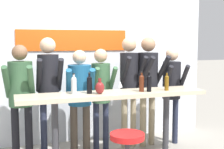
# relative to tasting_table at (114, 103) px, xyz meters

# --- Properties ---
(back_wall) EXTENTS (4.35, 0.12, 2.64)m
(back_wall) POSITION_rel_tasting_table_xyz_m (-0.00, 1.23, 0.44)
(back_wall) COLOR silver
(back_wall) RESTS_ON ground_plane
(tasting_table) EXTENTS (2.75, 0.54, 1.05)m
(tasting_table) POSITION_rel_tasting_table_xyz_m (0.00, 0.00, 0.00)
(tasting_table) COLOR beige
(tasting_table) RESTS_ON ground_plane
(person_far_left) EXTENTS (0.48, 0.59, 1.73)m
(person_far_left) POSITION_rel_tasting_table_xyz_m (-1.27, 0.51, 0.19)
(person_far_left) COLOR black
(person_far_left) RESTS_ON ground_plane
(person_left) EXTENTS (0.39, 0.54, 1.84)m
(person_left) POSITION_rel_tasting_table_xyz_m (-0.85, 0.58, 0.27)
(person_left) COLOR #23283D
(person_left) RESTS_ON ground_plane
(person_center_left) EXTENTS (0.48, 0.58, 1.65)m
(person_center_left) POSITION_rel_tasting_table_xyz_m (-0.38, 0.51, 0.13)
(person_center_left) COLOR #473D33
(person_center_left) RESTS_ON ground_plane
(person_center) EXTENTS (0.36, 0.49, 1.66)m
(person_center) POSITION_rel_tasting_table_xyz_m (-0.02, 0.58, 0.15)
(person_center) COLOR #23283D
(person_center) RESTS_ON ground_plane
(person_center_right) EXTENTS (0.37, 0.53, 1.85)m
(person_center_right) POSITION_rel_tasting_table_xyz_m (0.47, 0.58, 0.29)
(person_center_right) COLOR gray
(person_center_right) RESTS_ON ground_plane
(person_right) EXTENTS (0.47, 0.60, 1.85)m
(person_right) POSITION_rel_tasting_table_xyz_m (0.80, 0.53, 0.27)
(person_right) COLOR gray
(person_right) RESTS_ON ground_plane
(person_far_right) EXTENTS (0.40, 0.52, 1.66)m
(person_far_right) POSITION_rel_tasting_table_xyz_m (1.22, 0.49, 0.16)
(person_far_right) COLOR #23283D
(person_far_right) RESTS_ON ground_plane
(wine_bottle_0) EXTENTS (0.07, 0.07, 0.30)m
(wine_bottle_0) POSITION_rel_tasting_table_xyz_m (0.51, -0.11, 0.29)
(wine_bottle_0) COLOR black
(wine_bottle_0) RESTS_ON tasting_table
(wine_bottle_1) EXTENTS (0.06, 0.06, 0.28)m
(wine_bottle_1) POSITION_rel_tasting_table_xyz_m (0.81, -0.08, 0.29)
(wine_bottle_1) COLOR brown
(wine_bottle_1) RESTS_ON tasting_table
(wine_bottle_2) EXTENTS (0.07, 0.07, 0.30)m
(wine_bottle_2) POSITION_rel_tasting_table_xyz_m (-0.36, 0.01, 0.30)
(wine_bottle_2) COLOR black
(wine_bottle_2) RESTS_ON tasting_table
(wine_bottle_3) EXTENTS (0.08, 0.08, 0.29)m
(wine_bottle_3) POSITION_rel_tasting_table_xyz_m (-0.57, 0.04, 0.29)
(wine_bottle_3) COLOR #B7BCC1
(wine_bottle_3) RESTS_ON tasting_table
(wine_bottle_4) EXTENTS (0.07, 0.07, 0.29)m
(wine_bottle_4) POSITION_rel_tasting_table_xyz_m (0.40, -0.07, 0.29)
(wine_bottle_4) COLOR #4C1E0F
(wine_bottle_4) RESTS_ON tasting_table
(wine_glass_0) EXTENTS (0.07, 0.07, 0.18)m
(wine_glass_0) POSITION_rel_tasting_table_xyz_m (0.06, -0.11, 0.28)
(wine_glass_0) COLOR silver
(wine_glass_0) RESTS_ON tasting_table
(decorative_vase) EXTENTS (0.13, 0.13, 0.22)m
(decorative_vase) POSITION_rel_tasting_table_xyz_m (-0.23, -0.06, 0.25)
(decorative_vase) COLOR maroon
(decorative_vase) RESTS_ON tasting_table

